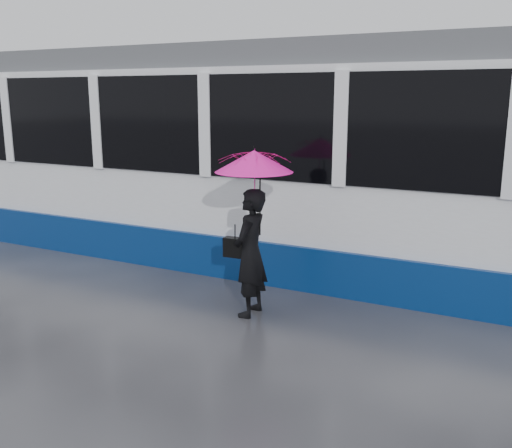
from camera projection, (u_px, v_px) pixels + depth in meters
The scene contains 6 objects.
ground at pixel (159, 302), 7.37m from camera, with size 90.00×90.00×0.00m, color #27272C.
rails at pixel (249, 255), 9.54m from camera, with size 34.00×1.51×0.02m.
tram at pixel (170, 153), 9.87m from camera, with size 26.00×2.56×3.35m.
woman at pixel (250, 253), 6.81m from camera, with size 0.57×0.37×1.55m, color black.
umbrella at pixel (254, 176), 6.59m from camera, with size 0.96×0.96×1.05m.
handbag at pixel (235, 247), 6.92m from camera, with size 0.28×0.14×0.42m.
Camera 1 is at (4.30, -5.62, 2.62)m, focal length 40.00 mm.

